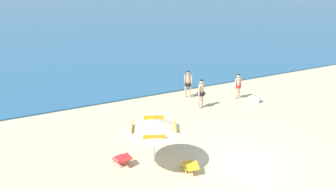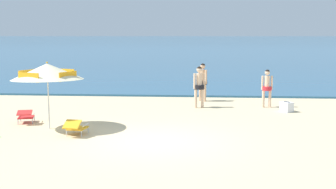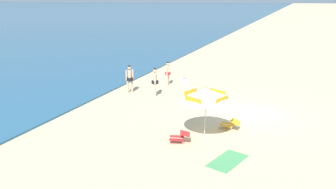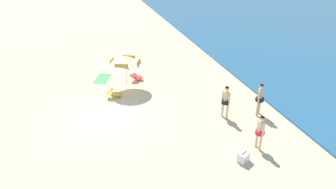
{
  "view_description": "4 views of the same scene",
  "coord_description": "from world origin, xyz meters",
  "views": [
    {
      "loc": [
        -8.04,
        -8.82,
        7.43
      ],
      "look_at": [
        -1.2,
        5.33,
        1.48
      ],
      "focal_mm": 33.86,
      "sensor_mm": 36.0,
      "label": 1
    },
    {
      "loc": [
        1.32,
        -12.3,
        3.12
      ],
      "look_at": [
        0.02,
        5.14,
        0.68
      ],
      "focal_mm": 46.08,
      "sensor_mm": 36.0,
      "label": 2
    },
    {
      "loc": [
        -17.24,
        -2.08,
        5.9
      ],
      "look_at": [
        -0.31,
        4.54,
        0.67
      ],
      "focal_mm": 36.03,
      "sensor_mm": 36.0,
      "label": 3
    },
    {
      "loc": [
        13.38,
        0.0,
        7.55
      ],
      "look_at": [
        -0.03,
        3.3,
        1.02
      ],
      "focal_mm": 30.74,
      "sensor_mm": 36.0,
      "label": 4
    }
  ],
  "objects": [
    {
      "name": "beach_umbrella_striped_main",
      "position": [
        -3.68,
        1.48,
        1.91
      ],
      "size": [
        3.12,
        3.13,
        2.24
      ],
      "color": "silver",
      "rests_on": "ground"
    },
    {
      "name": "lounge_chair_beside_umbrella",
      "position": [
        -4.82,
        2.25,
        0.28
      ],
      "size": [
        0.74,
        0.96,
        0.49
      ],
      "color": "red",
      "rests_on": "ground"
    },
    {
      "name": "beach_towel",
      "position": [
        -5.73,
        0.01,
        0.01
      ],
      "size": [
        1.99,
        1.4,
        0.01
      ],
      "primitive_type": "cube",
      "rotation": [
        0.0,
        0.0,
        4.41
      ],
      "color": "#4C9E5B",
      "rests_on": "ground"
    },
    {
      "name": "cooler_box",
      "position": [
        4.85,
        5.29,
        0.2
      ],
      "size": [
        0.56,
        0.6,
        0.43
      ],
      "color": "white",
      "rests_on": "ground"
    },
    {
      "name": "person_wading_in",
      "position": [
        1.29,
        6.03,
        1.03
      ],
      "size": [
        0.49,
        0.43,
        1.78
      ],
      "color": "beige",
      "rests_on": "ground"
    },
    {
      "name": "person_standing_beside",
      "position": [
        4.2,
        6.31,
        0.95
      ],
      "size": [
        0.49,
        0.4,
        1.64
      ],
      "color": "beige",
      "rests_on": "ground"
    },
    {
      "name": "lounge_chair_under_umbrella",
      "position": [
        -2.52,
        0.57,
        0.27
      ],
      "size": [
        0.65,
        0.95,
        0.52
      ],
      "color": "gold",
      "rests_on": "ground"
    },
    {
      "name": "ground_plane",
      "position": [
        0.0,
        0.0,
        0.0
      ],
      "size": [
        800.0,
        800.0,
        0.0
      ],
      "primitive_type": "plane",
      "color": "#D1BA8E"
    },
    {
      "name": "person_standing_near_shore",
      "position": [
        1.45,
        7.87,
        1.03
      ],
      "size": [
        0.44,
        0.44,
        1.78
      ],
      "color": "#D8A87F",
      "rests_on": "ground"
    }
  ]
}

